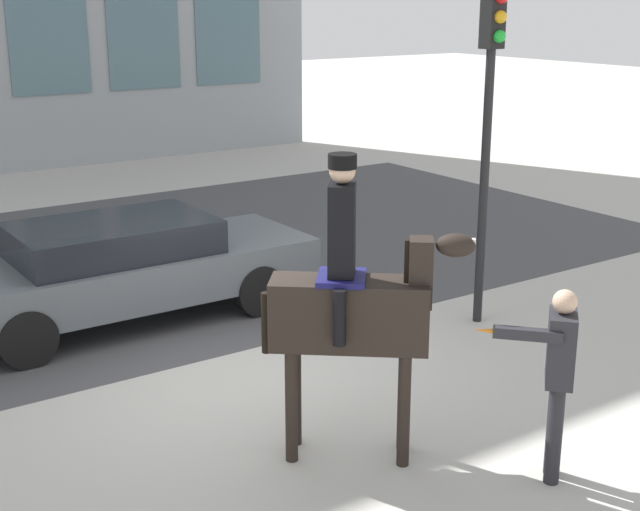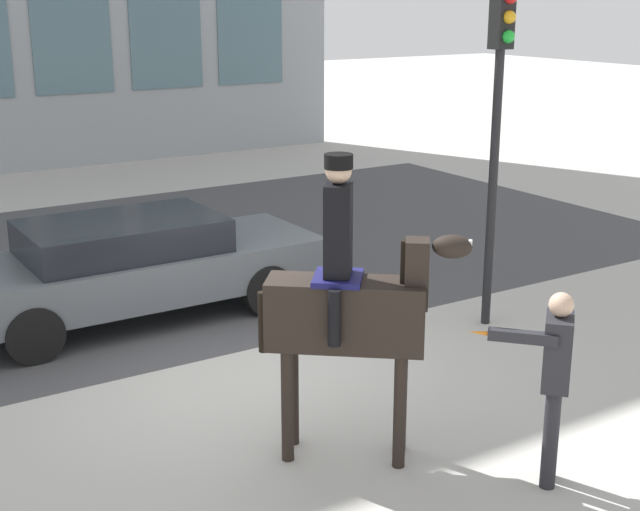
{
  "view_description": "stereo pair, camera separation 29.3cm",
  "coord_description": "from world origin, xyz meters",
  "px_view_note": "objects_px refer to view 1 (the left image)",
  "views": [
    {
      "loc": [
        -4.35,
        -7.93,
        3.97
      ],
      "look_at": [
        0.2,
        -1.28,
        1.61
      ],
      "focal_mm": 50.0,
      "sensor_mm": 36.0,
      "label": 1
    },
    {
      "loc": [
        -4.1,
        -8.09,
        3.97
      ],
      "look_at": [
        0.2,
        -1.28,
        1.61
      ],
      "focal_mm": 50.0,
      "sensor_mm": 36.0,
      "label": 2
    }
  ],
  "objects_px": {
    "pedestrian_bystander": "(557,370)",
    "mounted_horse_lead": "(354,305)",
    "street_car_near_lane": "(122,267)",
    "traffic_light": "(489,104)"
  },
  "relations": [
    {
      "from": "street_car_near_lane",
      "to": "traffic_light",
      "type": "height_order",
      "value": "traffic_light"
    },
    {
      "from": "mounted_horse_lead",
      "to": "traffic_light",
      "type": "xyz_separation_m",
      "value": [
        3.33,
        1.84,
        1.31
      ]
    },
    {
      "from": "mounted_horse_lead",
      "to": "street_car_near_lane",
      "type": "height_order",
      "value": "mounted_horse_lead"
    },
    {
      "from": "street_car_near_lane",
      "to": "traffic_light",
      "type": "bearing_deg",
      "value": -34.87
    },
    {
      "from": "pedestrian_bystander",
      "to": "traffic_light",
      "type": "xyz_separation_m",
      "value": [
        2.18,
        3.12,
        1.74
      ]
    },
    {
      "from": "pedestrian_bystander",
      "to": "street_car_near_lane",
      "type": "relative_size",
      "value": 0.35
    },
    {
      "from": "pedestrian_bystander",
      "to": "mounted_horse_lead",
      "type": "bearing_deg",
      "value": -0.48
    },
    {
      "from": "pedestrian_bystander",
      "to": "traffic_light",
      "type": "bearing_deg",
      "value": -77.2
    },
    {
      "from": "mounted_horse_lead",
      "to": "traffic_light",
      "type": "relative_size",
      "value": 0.67
    },
    {
      "from": "pedestrian_bystander",
      "to": "traffic_light",
      "type": "distance_m",
      "value": 4.19
    }
  ]
}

